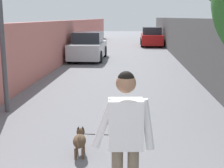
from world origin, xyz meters
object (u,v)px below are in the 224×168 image
at_px(person_skateboarder, 126,133).
at_px(car_near, 88,47).
at_px(car_far, 151,37).
at_px(dog, 80,140).

relative_size(person_skateboarder, car_near, 0.40).
bearing_deg(car_near, person_skateboarder, -170.04).
distance_m(person_skateboarder, car_far, 23.45).
bearing_deg(person_skateboarder, dog, 25.56).
relative_size(dog, car_near, 0.48).
distance_m(dog, car_near, 12.69).
distance_m(person_skateboarder, dog, 2.08).
relative_size(car_near, car_far, 1.01).
xyz_separation_m(person_skateboarder, dog, (1.73, 0.83, -0.80)).
bearing_deg(car_near, car_far, -23.61).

